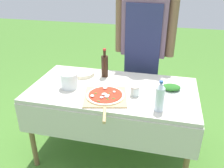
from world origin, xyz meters
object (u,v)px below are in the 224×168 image
object	(u,v)px
prep_table	(113,96)
sauce_jar	(135,91)
pizza_on_peel	(105,96)
herb_container	(171,88)
plate_stack	(83,74)
water_bottle	(160,97)
mixing_tub	(69,80)
oil_bottle	(105,66)
person_cook	(144,40)

from	to	relation	value
prep_table	sauce_jar	world-z (taller)	sauce_jar
prep_table	pizza_on_peel	size ratio (longest dim) A/B	2.61
herb_container	plate_stack	xyz separation A→B (m)	(-0.87, 0.13, -0.01)
herb_container	plate_stack	size ratio (longest dim) A/B	0.91
water_bottle	pizza_on_peel	bearing A→B (deg)	169.19
pizza_on_peel	water_bottle	world-z (taller)	water_bottle
water_bottle	sauce_jar	xyz separation A→B (m)	(-0.21, 0.19, -0.08)
prep_table	plate_stack	xyz separation A→B (m)	(-0.36, 0.21, 0.10)
water_bottle	mixing_tub	world-z (taller)	water_bottle
oil_bottle	mixing_tub	bearing A→B (deg)	-128.39
herb_container	sauce_jar	size ratio (longest dim) A/B	2.50
oil_bottle	herb_container	xyz separation A→B (m)	(0.65, -0.15, -0.09)
plate_stack	person_cook	bearing A→B (deg)	39.96
pizza_on_peel	sauce_jar	distance (m)	0.25
herb_container	plate_stack	world-z (taller)	herb_container
prep_table	oil_bottle	bearing A→B (deg)	120.80
sauce_jar	water_bottle	bearing A→B (deg)	-41.64
pizza_on_peel	sauce_jar	world-z (taller)	sauce_jar
prep_table	pizza_on_peel	world-z (taller)	pizza_on_peel
sauce_jar	mixing_tub	bearing A→B (deg)	179.24
person_cook	pizza_on_peel	world-z (taller)	person_cook
person_cook	oil_bottle	distance (m)	0.57
plate_stack	water_bottle	bearing A→B (deg)	-31.56
pizza_on_peel	person_cook	bearing A→B (deg)	62.58
pizza_on_peel	sauce_jar	bearing A→B (deg)	10.60
herb_container	plate_stack	bearing A→B (deg)	171.60
herb_container	pizza_on_peel	bearing A→B (deg)	-153.21
person_cook	mixing_tub	size ratio (longest dim) A/B	11.32
oil_bottle	herb_container	bearing A→B (deg)	-13.43
person_cook	pizza_on_peel	distance (m)	0.92
mixing_tub	oil_bottle	bearing A→B (deg)	51.61
mixing_tub	herb_container	bearing A→B (deg)	9.88
water_bottle	mixing_tub	distance (m)	0.83
water_bottle	oil_bottle	bearing A→B (deg)	137.95
herb_container	sauce_jar	xyz separation A→B (m)	(-0.30, -0.16, 0.01)
person_cook	oil_bottle	bearing A→B (deg)	57.69
sauce_jar	person_cook	bearing A→B (deg)	91.58
prep_table	sauce_jar	bearing A→B (deg)	-21.90
prep_table	pizza_on_peel	bearing A→B (deg)	-96.41
mixing_tub	plate_stack	distance (m)	0.29
prep_table	water_bottle	bearing A→B (deg)	-32.88
oil_bottle	prep_table	bearing A→B (deg)	-59.20
herb_container	sauce_jar	distance (m)	0.34
mixing_tub	water_bottle	bearing A→B (deg)	-13.67
water_bottle	sauce_jar	size ratio (longest dim) A/B	2.96
mixing_tub	plate_stack	xyz separation A→B (m)	(0.03, 0.28, -0.05)
plate_stack	herb_container	bearing A→B (deg)	-8.40
pizza_on_peel	herb_container	size ratio (longest dim) A/B	2.75
mixing_tub	plate_stack	size ratio (longest dim) A/B	0.67
pizza_on_peel	mixing_tub	bearing A→B (deg)	149.35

